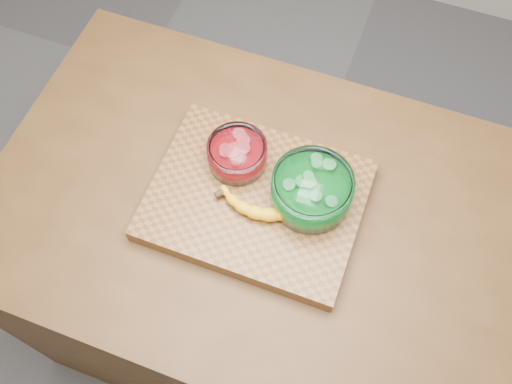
% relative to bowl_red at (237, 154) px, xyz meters
% --- Properties ---
extents(ground, '(3.50, 3.50, 0.00)m').
position_rel_bowl_red_xyz_m(ground, '(0.07, -0.07, -0.97)').
color(ground, '#5A5A5F').
rests_on(ground, ground).
extents(counter, '(1.20, 0.80, 0.90)m').
position_rel_bowl_red_xyz_m(counter, '(0.07, -0.07, -0.52)').
color(counter, '#4F3117').
rests_on(counter, ground).
extents(cutting_board, '(0.45, 0.35, 0.04)m').
position_rel_bowl_red_xyz_m(cutting_board, '(0.07, -0.07, -0.05)').
color(cutting_board, brown).
rests_on(cutting_board, counter).
extents(bowl_red, '(0.13, 0.13, 0.06)m').
position_rel_bowl_red_xyz_m(bowl_red, '(0.00, 0.00, 0.00)').
color(bowl_red, white).
rests_on(bowl_red, cutting_board).
extents(bowl_green, '(0.17, 0.17, 0.08)m').
position_rel_bowl_red_xyz_m(bowl_green, '(0.18, -0.03, 0.01)').
color(bowl_green, white).
rests_on(bowl_green, cutting_board).
extents(banana, '(0.24, 0.14, 0.03)m').
position_rel_bowl_red_xyz_m(banana, '(0.10, -0.07, -0.01)').
color(banana, '#F4AA15').
rests_on(banana, cutting_board).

